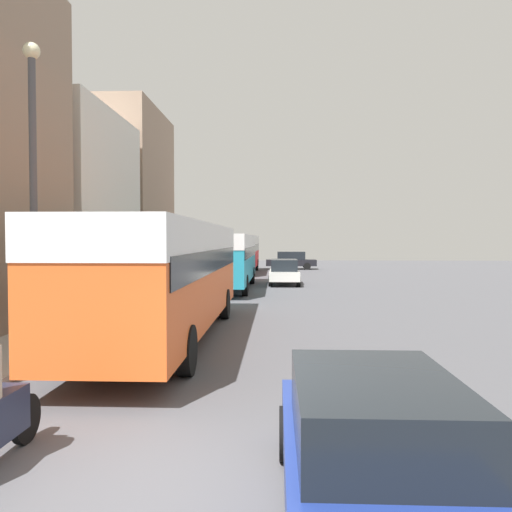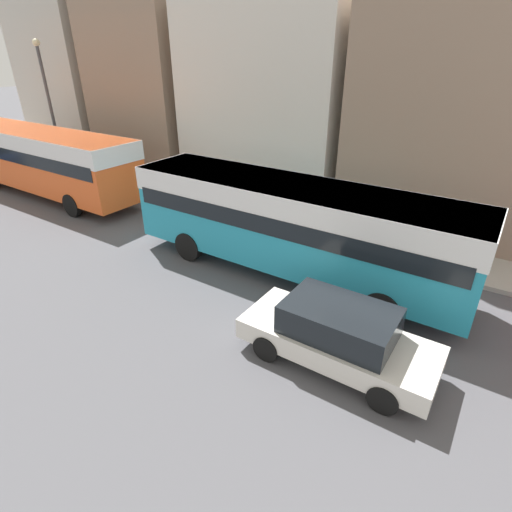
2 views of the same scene
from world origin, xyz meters
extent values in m
plane|color=#515156|center=(0.00, 0.00, 0.00)|extent=(120.00, 120.00, 0.00)
cube|color=silver|center=(-8.80, 16.86, 4.16)|extent=(5.21, 7.81, 8.33)
cube|color=gray|center=(-8.77, 25.32, 5.27)|extent=(5.13, 8.11, 10.54)
cube|color=#EA5B23|center=(-1.94, 8.13, 1.79)|extent=(2.44, 11.42, 2.58)
cube|color=white|center=(-1.94, 8.13, 2.69)|extent=(2.47, 11.47, 0.77)
cube|color=black|center=(-1.94, 8.13, 2.11)|extent=(2.49, 10.96, 0.57)
cylinder|color=black|center=(-3.06, 11.67, 0.50)|extent=(0.28, 1.00, 1.00)
cylinder|color=black|center=(-0.82, 11.67, 0.50)|extent=(0.28, 1.00, 1.00)
cylinder|color=black|center=(-3.06, 4.59, 0.50)|extent=(0.28, 1.00, 1.00)
cylinder|color=black|center=(-0.82, 4.59, 0.50)|extent=(0.28, 1.00, 1.00)
cube|color=teal|center=(-1.69, 21.84, 1.72)|extent=(2.43, 10.68, 2.43)
cube|color=white|center=(-1.69, 21.84, 2.57)|extent=(2.45, 10.73, 0.73)
cube|color=black|center=(-1.69, 21.84, 2.02)|extent=(2.48, 10.25, 0.54)
cylinder|color=black|center=(-2.81, 25.15, 0.50)|extent=(0.28, 1.00, 1.00)
cylinder|color=black|center=(-0.58, 25.15, 0.50)|extent=(0.28, 1.00, 1.00)
cylinder|color=black|center=(-2.81, 18.53, 0.50)|extent=(0.28, 1.00, 1.00)
cylinder|color=black|center=(-0.58, 18.53, 0.50)|extent=(0.28, 1.00, 1.00)
cube|color=red|center=(-2.03, 35.13, 1.75)|extent=(2.58, 10.09, 2.50)
cube|color=white|center=(-2.03, 35.13, 2.62)|extent=(2.60, 10.14, 0.75)
cube|color=black|center=(-2.03, 35.13, 2.06)|extent=(2.63, 9.69, 0.55)
cylinder|color=black|center=(-3.22, 38.26, 0.50)|extent=(0.28, 1.00, 1.00)
cylinder|color=black|center=(-0.85, 38.26, 0.50)|extent=(0.28, 1.00, 1.00)
cylinder|color=black|center=(-3.22, 32.01, 0.50)|extent=(0.28, 1.00, 1.00)
cylinder|color=black|center=(-0.85, 32.01, 0.50)|extent=(0.28, 1.00, 1.00)
cylinder|color=black|center=(-2.33, 1.30, 0.32)|extent=(0.10, 0.64, 0.64)
cube|color=black|center=(2.21, 40.35, 0.60)|extent=(4.52, 1.81, 0.56)
cube|color=black|center=(2.21, 40.35, 1.24)|extent=(2.49, 1.59, 0.72)
cylinder|color=black|center=(3.61, 41.18, 0.32)|extent=(0.64, 0.22, 0.64)
cylinder|color=black|center=(3.61, 39.51, 0.32)|extent=(0.64, 0.22, 0.64)
cylinder|color=black|center=(0.80, 41.18, 0.32)|extent=(0.64, 0.22, 0.64)
cylinder|color=black|center=(0.80, 39.51, 0.32)|extent=(0.64, 0.22, 0.64)
cube|color=navy|center=(1.88, -0.32, 0.54)|extent=(1.70, 4.11, 0.44)
cube|color=black|center=(1.88, -0.32, 1.06)|extent=(1.50, 2.26, 0.62)
cylinder|color=black|center=(2.66, 0.95, 0.32)|extent=(0.22, 0.64, 0.64)
cylinder|color=black|center=(1.09, 0.95, 0.32)|extent=(0.22, 0.64, 0.64)
cube|color=silver|center=(1.36, 24.74, 0.57)|extent=(1.74, 4.36, 0.51)
cube|color=black|center=(1.36, 24.74, 1.16)|extent=(1.53, 2.40, 0.68)
cylinder|color=black|center=(0.56, 26.10, 0.32)|extent=(0.22, 0.64, 0.64)
cylinder|color=black|center=(2.16, 26.10, 0.32)|extent=(0.22, 0.64, 0.64)
cylinder|color=black|center=(0.56, 23.39, 0.32)|extent=(0.22, 0.64, 0.64)
cylinder|color=black|center=(2.16, 23.39, 0.32)|extent=(0.22, 0.64, 0.64)
cylinder|color=#232838|center=(-5.69, 42.23, 0.57)|extent=(0.29, 0.29, 0.84)
cylinder|color=#4C6B4C|center=(-5.69, 42.23, 1.35)|extent=(0.36, 0.36, 0.70)
sphere|color=tan|center=(-5.69, 42.23, 1.81)|extent=(0.23, 0.23, 0.23)
cylinder|color=#232838|center=(-4.33, 24.48, 0.59)|extent=(0.31, 0.31, 0.89)
cylinder|color=maroon|center=(-4.33, 24.48, 1.41)|extent=(0.39, 0.39, 0.74)
sphere|color=tan|center=(-4.33, 24.48, 1.90)|extent=(0.24, 0.24, 0.24)
cylinder|color=#47474C|center=(-4.35, 5.65, 3.37)|extent=(0.16, 0.16, 6.43)
sphere|color=beige|center=(-4.35, 5.65, 6.73)|extent=(0.36, 0.36, 0.36)
camera|label=1|loc=(0.95, -5.00, 2.66)|focal=35.00mm
camera|label=2|loc=(8.26, 27.15, 6.41)|focal=28.00mm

